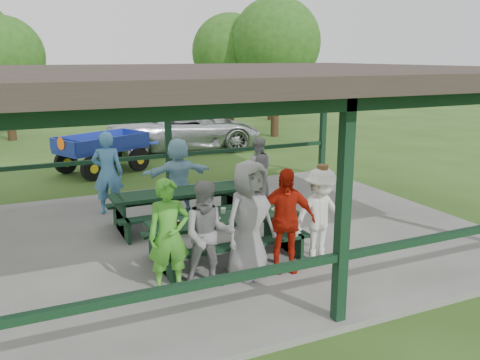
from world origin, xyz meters
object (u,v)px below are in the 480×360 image
picnic_table_near (225,232)px  contestant_grey_left (208,235)px  spectator_lblue (178,175)px  spectator_blue (108,173)px  pickup_truck (186,129)px  picnic_table_far (180,203)px  farm_trailer (102,152)px  contestant_red (284,220)px  contestant_grey_mid (249,220)px  spectator_grey (257,169)px  contestant_green (169,236)px  contestant_white_fedora (321,215)px

picnic_table_near → contestant_grey_left: (-0.67, -0.94, 0.36)m
spectator_lblue → spectator_blue: size_ratio=0.92×
pickup_truck → picnic_table_far: bearing=166.6°
spectator_blue → farm_trailer: bearing=-78.5°
contestant_red → farm_trailer: size_ratio=0.48×
contestant_red → spectator_lblue: bearing=116.2°
contestant_grey_mid → picnic_table_near: bearing=77.8°
spectator_grey → pickup_truck: spectator_grey is taller
contestant_green → contestant_grey_left: 0.59m
contestant_red → contestant_grey_left: bearing=-159.9°
contestant_white_fedora → spectator_lblue: spectator_lblue is taller
picnic_table_far → contestant_green: 3.04m
picnic_table_near → farm_trailer: 8.21m
contestant_white_fedora → pickup_truck: (1.52, 11.54, -0.11)m
spectator_lblue → spectator_grey: (2.01, 0.07, -0.07)m
spectator_lblue → spectator_grey: bearing=-176.7°
contestant_white_fedora → spectator_grey: size_ratio=1.07×
contestant_green → picnic_table_near: bearing=39.5°
farm_trailer → contestant_white_fedora: bearing=-101.9°
farm_trailer → contestant_grey_mid: bearing=-110.6°
spectator_lblue → contestant_grey_left: bearing=79.7°
contestant_grey_left → spectator_blue: size_ratio=0.90×
spectator_blue → picnic_table_far: bearing=148.7°
picnic_table_far → contestant_green: size_ratio=1.63×
contestant_red → picnic_table_far: bearing=123.7°
spectator_blue → pickup_truck: (4.30, 7.30, -0.22)m
picnic_table_far → contestant_green: (-1.10, -2.81, 0.39)m
contestant_grey_mid → pickup_truck: size_ratio=0.33×
picnic_table_near → pickup_truck: bearing=74.6°
contestant_red → pickup_truck: size_ratio=0.30×
picnic_table_far → contestant_red: (0.82, -2.88, 0.38)m
spectator_blue → pickup_truck: 8.48m
contestant_red → spectator_blue: 4.79m
farm_trailer → spectator_blue: bearing=-123.3°
contestant_grey_mid → spectator_lblue: bearing=73.6°
contestant_white_fedora → picnic_table_far: bearing=118.9°
picnic_table_far → spectator_lblue: size_ratio=1.66×
contestant_grey_mid → contestant_red: 0.63m
contestant_grey_left → picnic_table_near: bearing=70.3°
contestant_grey_mid → pickup_truck: contestant_grey_mid is taller
spectator_lblue → pickup_truck: bearing=-108.7°
contestant_grey_mid → spectator_grey: bearing=46.1°
contestant_red → spectator_lblue: size_ratio=1.02×
contestant_white_fedora → spectator_lblue: bearing=108.9°
contestant_grey_left → spectator_blue: spectator_blue is taller
spectator_grey → farm_trailer: 5.90m
contestant_green → contestant_grey_mid: contestant_grey_mid is taller
contestant_red → pickup_truck: bearing=96.7°
picnic_table_far → spectator_blue: bearing=128.9°
spectator_lblue → contestant_grey_mid: bearing=90.3°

